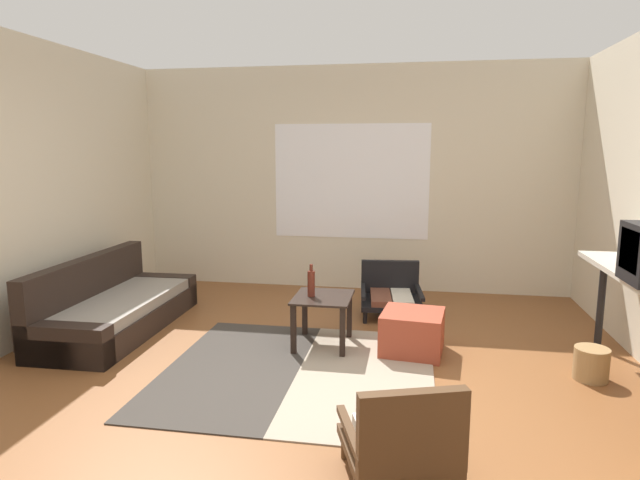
{
  "coord_description": "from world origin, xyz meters",
  "views": [
    {
      "loc": [
        0.75,
        -3.5,
        1.71
      ],
      "look_at": [
        -0.05,
        1.13,
        0.92
      ],
      "focal_mm": 30.14,
      "sensor_mm": 36.0,
      "label": 1
    }
  ],
  "objects_px": {
    "armchair_by_window": "(391,293)",
    "glass_bottle": "(311,283)",
    "wicker_basket": "(591,364)",
    "ottoman_orange": "(412,332)",
    "couch": "(114,308)",
    "coffee_table": "(323,307)",
    "armchair_striped_foreground": "(402,441)",
    "clay_vase": "(635,254)"
  },
  "relations": [
    {
      "from": "clay_vase",
      "to": "armchair_striped_foreground",
      "type": "bearing_deg",
      "value": -134.23
    },
    {
      "from": "armchair_striped_foreground",
      "to": "ottoman_orange",
      "type": "bearing_deg",
      "value": 88.56
    },
    {
      "from": "armchair_by_window",
      "to": "wicker_basket",
      "type": "distance_m",
      "value": 2.1
    },
    {
      "from": "clay_vase",
      "to": "glass_bottle",
      "type": "height_order",
      "value": "clay_vase"
    },
    {
      "from": "couch",
      "to": "coffee_table",
      "type": "xyz_separation_m",
      "value": [
        2.04,
        -0.08,
        0.14
      ]
    },
    {
      "from": "coffee_table",
      "to": "armchair_by_window",
      "type": "bearing_deg",
      "value": 62.54
    },
    {
      "from": "wicker_basket",
      "to": "glass_bottle",
      "type": "bearing_deg",
      "value": 171.42
    },
    {
      "from": "coffee_table",
      "to": "glass_bottle",
      "type": "distance_m",
      "value": 0.24
    },
    {
      "from": "couch",
      "to": "wicker_basket",
      "type": "height_order",
      "value": "couch"
    },
    {
      "from": "couch",
      "to": "clay_vase",
      "type": "bearing_deg",
      "value": -4.31
    },
    {
      "from": "coffee_table",
      "to": "clay_vase",
      "type": "xyz_separation_m",
      "value": [
        2.37,
        -0.25,
        0.6
      ]
    },
    {
      "from": "couch",
      "to": "coffee_table",
      "type": "bearing_deg",
      "value": -2.22
    },
    {
      "from": "armchair_striped_foreground",
      "to": "clay_vase",
      "type": "bearing_deg",
      "value": 45.77
    },
    {
      "from": "couch",
      "to": "armchair_striped_foreground",
      "type": "xyz_separation_m",
      "value": [
        2.77,
        -2.02,
        0.05
      ]
    },
    {
      "from": "armchair_by_window",
      "to": "ottoman_orange",
      "type": "relative_size",
      "value": 1.38
    },
    {
      "from": "wicker_basket",
      "to": "armchair_by_window",
      "type": "bearing_deg",
      "value": 137.89
    },
    {
      "from": "armchair_by_window",
      "to": "armchair_striped_foreground",
      "type": "relative_size",
      "value": 1.0
    },
    {
      "from": "armchair_by_window",
      "to": "glass_bottle",
      "type": "height_order",
      "value": "glass_bottle"
    },
    {
      "from": "couch",
      "to": "wicker_basket",
      "type": "distance_m",
      "value": 4.17
    },
    {
      "from": "glass_bottle",
      "to": "wicker_basket",
      "type": "height_order",
      "value": "glass_bottle"
    },
    {
      "from": "coffee_table",
      "to": "glass_bottle",
      "type": "bearing_deg",
      "value": -169.65
    },
    {
      "from": "couch",
      "to": "ottoman_orange",
      "type": "height_order",
      "value": "couch"
    },
    {
      "from": "wicker_basket",
      "to": "couch",
      "type": "bearing_deg",
      "value": 174.08
    },
    {
      "from": "armchair_by_window",
      "to": "glass_bottle",
      "type": "xyz_separation_m",
      "value": [
        -0.65,
        -1.08,
        0.35
      ]
    },
    {
      "from": "glass_bottle",
      "to": "clay_vase",
      "type": "bearing_deg",
      "value": -5.45
    },
    {
      "from": "ottoman_orange",
      "to": "couch",
      "type": "bearing_deg",
      "value": 177.89
    },
    {
      "from": "ottoman_orange",
      "to": "glass_bottle",
      "type": "distance_m",
      "value": 0.96
    },
    {
      "from": "armchair_striped_foreground",
      "to": "wicker_basket",
      "type": "bearing_deg",
      "value": 49.05
    },
    {
      "from": "couch",
      "to": "armchair_by_window",
      "type": "distance_m",
      "value": 2.77
    },
    {
      "from": "armchair_striped_foreground",
      "to": "glass_bottle",
      "type": "bearing_deg",
      "value": 113.35
    },
    {
      "from": "coffee_table",
      "to": "armchair_striped_foreground",
      "type": "xyz_separation_m",
      "value": [
        0.73,
        -1.94,
        -0.08
      ]
    },
    {
      "from": "armchair_by_window",
      "to": "ottoman_orange",
      "type": "xyz_separation_m",
      "value": [
        0.23,
        -1.08,
        -0.05
      ]
    },
    {
      "from": "couch",
      "to": "wicker_basket",
      "type": "xyz_separation_m",
      "value": [
        4.15,
        -0.43,
        -0.09
      ]
    },
    {
      "from": "couch",
      "to": "clay_vase",
      "type": "distance_m",
      "value": 4.48
    },
    {
      "from": "armchair_striped_foreground",
      "to": "glass_bottle",
      "type": "distance_m",
      "value": 2.11
    },
    {
      "from": "ottoman_orange",
      "to": "armchair_striped_foreground",
      "type": "bearing_deg",
      "value": -91.44
    },
    {
      "from": "armchair_by_window",
      "to": "clay_vase",
      "type": "height_order",
      "value": "clay_vase"
    },
    {
      "from": "couch",
      "to": "armchair_by_window",
      "type": "relative_size",
      "value": 2.76
    },
    {
      "from": "couch",
      "to": "armchair_by_window",
      "type": "bearing_deg",
      "value": 20.71
    },
    {
      "from": "couch",
      "to": "armchair_by_window",
      "type": "height_order",
      "value": "couch"
    },
    {
      "from": "coffee_table",
      "to": "glass_bottle",
      "type": "relative_size",
      "value": 1.97
    },
    {
      "from": "coffee_table",
      "to": "clay_vase",
      "type": "height_order",
      "value": "clay_vase"
    }
  ]
}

